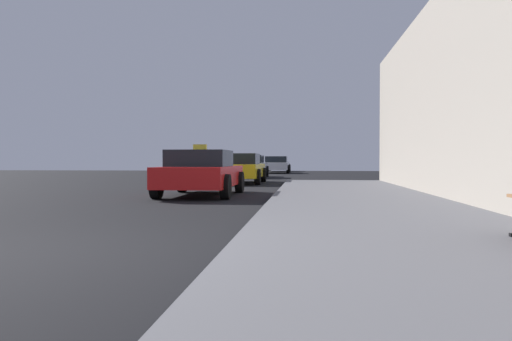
% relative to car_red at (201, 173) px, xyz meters
% --- Properties ---
extents(ground_plane, '(80.00, 80.00, 0.00)m').
position_rel_car_red_xyz_m(ground_plane, '(0.13, -8.62, -0.65)').
color(ground_plane, black).
extents(sidewalk, '(4.00, 32.00, 0.15)m').
position_rel_car_red_xyz_m(sidewalk, '(4.13, -8.62, -0.57)').
color(sidewalk, '#5B5B60').
rests_on(sidewalk, ground_plane).
extents(car_red, '(2.01, 4.11, 1.43)m').
position_rel_car_red_xyz_m(car_red, '(0.00, 0.00, 0.00)').
color(car_red, red).
rests_on(car_red, ground_plane).
extents(car_yellow, '(2.01, 4.31, 1.27)m').
position_rel_car_red_xyz_m(car_yellow, '(0.10, 7.31, -0.00)').
color(car_yellow, yellow).
rests_on(car_yellow, ground_plane).
extents(car_silver, '(1.95, 4.29, 1.27)m').
position_rel_car_red_xyz_m(car_silver, '(-0.29, 14.37, -0.00)').
color(car_silver, '#B7B7BF').
rests_on(car_silver, ground_plane).
extents(car_white, '(2.03, 4.45, 1.27)m').
position_rel_car_red_xyz_m(car_white, '(0.70, 23.79, 0.00)').
color(car_white, white).
rests_on(car_white, ground_plane).
extents(car_black, '(1.95, 4.14, 1.27)m').
position_rel_car_red_xyz_m(car_black, '(0.47, 30.40, -0.00)').
color(car_black, black).
rests_on(car_black, ground_plane).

